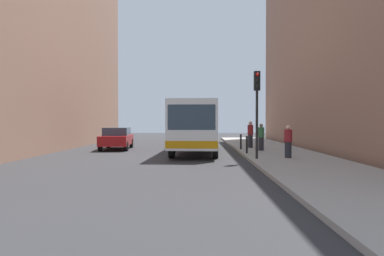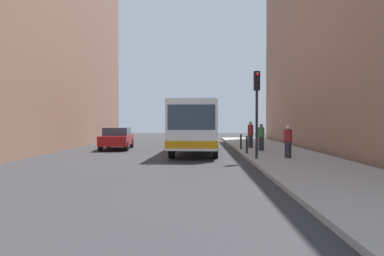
% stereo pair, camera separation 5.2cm
% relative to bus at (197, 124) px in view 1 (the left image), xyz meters
% --- Properties ---
extents(ground_plane, '(80.00, 80.00, 0.00)m').
position_rel_bus_xyz_m(ground_plane, '(-0.73, -3.54, -1.73)').
color(ground_plane, '#2D2D30').
extents(sidewalk, '(4.40, 40.00, 0.15)m').
position_rel_bus_xyz_m(sidewalk, '(4.67, -3.54, -1.65)').
color(sidewalk, '#9E9991').
rests_on(sidewalk, ground).
extents(building_left, '(7.00, 32.00, 17.27)m').
position_rel_bus_xyz_m(building_left, '(-12.23, 0.46, 6.91)').
color(building_left, '#936B56').
rests_on(building_left, ground).
extents(building_right, '(7.00, 32.00, 15.25)m').
position_rel_bus_xyz_m(building_right, '(10.77, 0.46, 5.90)').
color(building_right, '#936B56').
rests_on(building_right, ground).
extents(bus, '(3.01, 11.12, 3.00)m').
position_rel_bus_xyz_m(bus, '(0.00, 0.00, 0.00)').
color(bus, white).
rests_on(bus, ground).
extents(car_beside_bus, '(2.15, 4.53, 1.48)m').
position_rel_bus_xyz_m(car_beside_bus, '(-5.50, 1.82, -0.94)').
color(car_beside_bus, maroon).
rests_on(car_beside_bus, ground).
extents(traffic_light, '(0.28, 0.33, 4.10)m').
position_rel_bus_xyz_m(traffic_light, '(2.82, -5.62, 1.28)').
color(traffic_light, black).
rests_on(traffic_light, sidewalk).
extents(bollard_near, '(0.11, 0.11, 0.95)m').
position_rel_bus_xyz_m(bollard_near, '(2.72, -2.81, -1.10)').
color(bollard_near, black).
rests_on(bollard_near, sidewalk).
extents(bollard_mid, '(0.11, 0.11, 0.95)m').
position_rel_bus_xyz_m(bollard_mid, '(2.72, 0.03, -1.10)').
color(bollard_mid, black).
rests_on(bollard_mid, sidewalk).
extents(pedestrian_near_signal, '(0.38, 0.38, 1.57)m').
position_rel_bus_xyz_m(pedestrian_near_signal, '(4.39, -5.16, -0.80)').
color(pedestrian_near_signal, '#26262D').
rests_on(pedestrian_near_signal, sidewalk).
extents(pedestrian_mid_sidewalk, '(0.38, 0.38, 1.61)m').
position_rel_bus_xyz_m(pedestrian_mid_sidewalk, '(3.85, -0.77, -0.77)').
color(pedestrian_mid_sidewalk, '#26262D').
rests_on(pedestrian_mid_sidewalk, sidewalk).
extents(pedestrian_far_sidewalk, '(0.38, 0.38, 1.76)m').
position_rel_bus_xyz_m(pedestrian_far_sidewalk, '(3.52, 1.46, -0.70)').
color(pedestrian_far_sidewalk, '#26262D').
rests_on(pedestrian_far_sidewalk, sidewalk).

